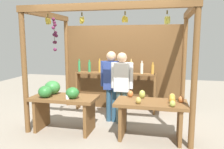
# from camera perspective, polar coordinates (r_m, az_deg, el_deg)

# --- Properties ---
(ground_plane) EXTENTS (12.00, 12.00, 0.00)m
(ground_plane) POSITION_cam_1_polar(r_m,az_deg,el_deg) (5.19, 0.49, -11.73)
(ground_plane) COLOR gray
(ground_plane) RESTS_ON ground
(market_stall) EXTENTS (3.20, 2.05, 2.43)m
(market_stall) POSITION_cam_1_polar(r_m,az_deg,el_deg) (5.32, 1.49, 4.42)
(market_stall) COLOR brown
(market_stall) RESTS_ON ground
(fruit_counter_left) EXTENTS (1.29, 0.68, 0.98)m
(fruit_counter_left) POSITION_cam_1_polar(r_m,az_deg,el_deg) (4.62, -12.80, -6.28)
(fruit_counter_left) COLOR brown
(fruit_counter_left) RESTS_ON ground
(fruit_counter_right) EXTENTS (1.29, 0.64, 0.86)m
(fruit_counter_right) POSITION_cam_1_polar(r_m,az_deg,el_deg) (4.22, 9.96, -8.96)
(fruit_counter_right) COLOR brown
(fruit_counter_right) RESTS_ON ground
(bottle_shelf_unit) EXTENTS (2.05, 0.22, 1.36)m
(bottle_shelf_unit) POSITION_cam_1_polar(r_m,az_deg,el_deg) (5.69, 0.72, -1.42)
(bottle_shelf_unit) COLOR brown
(bottle_shelf_unit) RESTS_ON ground
(vendor_man) EXTENTS (0.48, 0.21, 1.57)m
(vendor_man) POSITION_cam_1_polar(r_m,az_deg,el_deg) (4.94, -0.19, -1.45)
(vendor_man) COLOR #2C526F
(vendor_man) RESTS_ON ground
(vendor_woman) EXTENTS (0.48, 0.21, 1.56)m
(vendor_woman) POSITION_cam_1_polar(r_m,az_deg,el_deg) (4.80, 2.52, -1.90)
(vendor_woman) COLOR #475F5C
(vendor_woman) RESTS_ON ground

